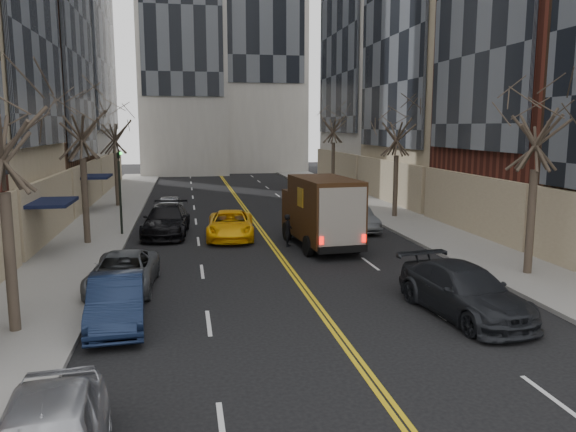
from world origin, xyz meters
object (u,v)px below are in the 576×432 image
ups_truck (321,212)px  observer_sedan (464,291)px  pedestrian (288,230)px  taxi (230,225)px

ups_truck → observer_sedan: (1.97, -10.27, -0.93)m
ups_truck → pedestrian: 1.82m
taxi → pedestrian: size_ratio=3.23×
observer_sedan → pedestrian: (-3.47, 10.74, 0.01)m
observer_sedan → ups_truck: bearing=93.4°
observer_sedan → taxi: bearing=107.1°
observer_sedan → pedestrian: pedestrian is taller
ups_truck → taxi: (-4.06, 2.95, -1.00)m
observer_sedan → pedestrian: size_ratio=3.53×
pedestrian → observer_sedan: bearing=-143.9°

